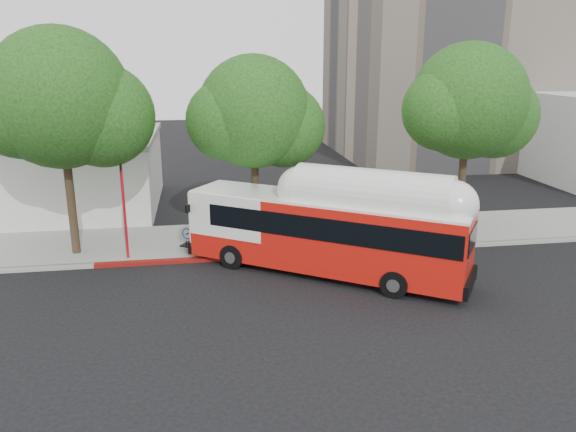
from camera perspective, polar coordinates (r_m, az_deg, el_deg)
name	(u,v)px	position (r m, az deg, el deg)	size (l,w,h in m)	color
ground	(299,292)	(21.14, 1.15, -7.76)	(120.00, 120.00, 0.00)	black
sidewalk	(275,237)	(27.11, -1.28, -2.14)	(60.00, 5.00, 0.15)	gray
curb_strip	(284,255)	(24.68, -0.46, -3.99)	(60.00, 0.30, 0.15)	gray
red_curb_segment	(215,259)	(24.44, -7.45, -4.33)	(10.00, 0.32, 0.16)	maroon
street_tree_left	(73,104)	(25.18, -21.03, 10.61)	(6.67, 5.80, 9.74)	#2D2116
street_tree_mid	(263,116)	(25.39, -2.58, 10.09)	(5.75, 5.00, 8.62)	#2D2116
street_tree_right	(476,106)	(28.13, 18.59, 10.58)	(6.21, 5.40, 9.18)	#2D2116
low_commercial_bldg	(10,173)	(35.25, -26.36, 3.93)	(16.20, 10.20, 4.25)	silver
transit_bus	(327,234)	(22.36, 3.96, -1.85)	(11.17, 8.52, 3.58)	red
signal_pole	(124,212)	(24.56, -16.28, 0.35)	(0.12, 0.40, 4.21)	red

